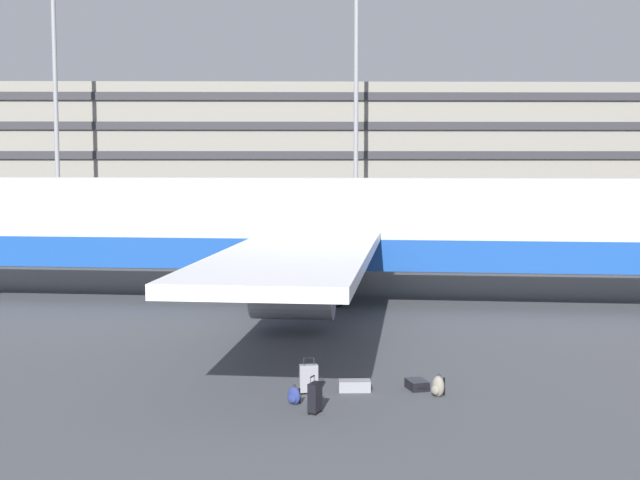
{
  "coord_description": "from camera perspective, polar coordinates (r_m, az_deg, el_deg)",
  "views": [
    {
      "loc": [
        -4.02,
        -34.98,
        5.6
      ],
      "look_at": [
        -3.58,
        -5.42,
        3.0
      ],
      "focal_mm": 48.35,
      "sensor_mm": 36.0,
      "label": 1
    }
  ],
  "objects": [
    {
      "name": "ground_plane",
      "position": [
        35.65,
        5.65,
        -4.03
      ],
      "size": [
        600.0,
        600.0,
        0.0
      ],
      "primitive_type": "plane",
      "color": "#424449"
    },
    {
      "name": "terminal_structure",
      "position": [
        83.3,
        1.93,
        5.59
      ],
      "size": [
        175.78,
        14.3,
        12.83
      ],
      "color": "gray",
      "rests_on": "ground_plane"
    },
    {
      "name": "airliner",
      "position": [
        35.39,
        -0.36,
        0.72
      ],
      "size": [
        42.78,
        34.74,
        10.82
      ],
      "color": "silver",
      "rests_on": "ground_plane"
    },
    {
      "name": "light_mast_left",
      "position": [
        72.15,
        -17.12,
        9.82
      ],
      "size": [
        1.8,
        0.5,
        20.47
      ],
      "color": "gray",
      "rests_on": "ground_plane"
    },
    {
      "name": "light_mast_center_left",
      "position": [
        69.45,
        2.41,
        10.11
      ],
      "size": [
        1.8,
        0.5,
        20.19
      ],
      "color": "gray",
      "rests_on": "ground_plane"
    },
    {
      "name": "suitcase_orange",
      "position": [
        21.32,
        -0.76,
        -9.13
      ],
      "size": [
        0.47,
        0.26,
        0.92
      ],
      "color": "gray",
      "rests_on": "ground_plane"
    },
    {
      "name": "suitcase_laid_flat",
      "position": [
        21.93,
        6.44,
        -9.49
      ],
      "size": [
        0.59,
        0.72,
        0.23
      ],
      "color": "black",
      "rests_on": "ground_plane"
    },
    {
      "name": "suitcase_red",
      "position": [
        21.62,
        2.3,
        -9.61
      ],
      "size": [
        0.82,
        0.4,
        0.27
      ],
      "color": "gray",
      "rests_on": "ground_plane"
    },
    {
      "name": "suitcase_purple",
      "position": [
        19.7,
        -0.34,
        -10.35
      ],
      "size": [
        0.34,
        0.44,
        0.85
      ],
      "color": "black",
      "rests_on": "ground_plane"
    },
    {
      "name": "backpack_teal",
      "position": [
        20.44,
        -1.75,
        -10.28
      ],
      "size": [
        0.39,
        0.38,
        0.47
      ],
      "color": "navy",
      "rests_on": "ground_plane"
    },
    {
      "name": "backpack_black",
      "position": [
        21.28,
        7.8,
        -9.6
      ],
      "size": [
        0.41,
        0.41,
        0.56
      ],
      "color": "gray",
      "rests_on": "ground_plane"
    }
  ]
}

